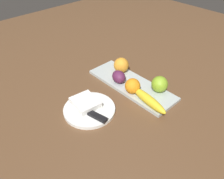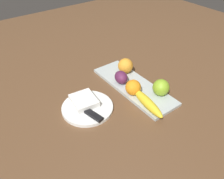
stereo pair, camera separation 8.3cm
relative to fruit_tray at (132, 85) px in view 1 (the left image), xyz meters
name	(u,v)px [view 1 (the left image)]	position (x,y,z in m)	size (l,w,h in m)	color
ground_plane	(134,84)	(0.00, -0.02, -0.01)	(2.40, 2.40, 0.00)	brown
fruit_tray	(132,85)	(0.00, 0.00, 0.00)	(0.42, 0.15, 0.01)	#B3BEBD
apple	(160,84)	(-0.12, -0.05, 0.04)	(0.07, 0.07, 0.07)	#86B129
banana	(149,100)	(-0.14, 0.05, 0.03)	(0.19, 0.04, 0.04)	yellow
orange_near_apple	(121,65)	(0.10, -0.04, 0.04)	(0.07, 0.07, 0.07)	orange
orange_near_banana	(133,86)	(-0.04, 0.04, 0.04)	(0.07, 0.07, 0.07)	orange
grape_bunch	(119,77)	(0.05, 0.03, 0.03)	(0.07, 0.06, 0.06)	#572144
dinner_plate	(90,110)	(0.00, 0.24, 0.00)	(0.20, 0.20, 0.01)	white
folded_napkin	(85,103)	(0.03, 0.24, 0.02)	(0.11, 0.09, 0.03)	white
knife	(93,115)	(-0.04, 0.26, 0.01)	(0.18, 0.06, 0.01)	silver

